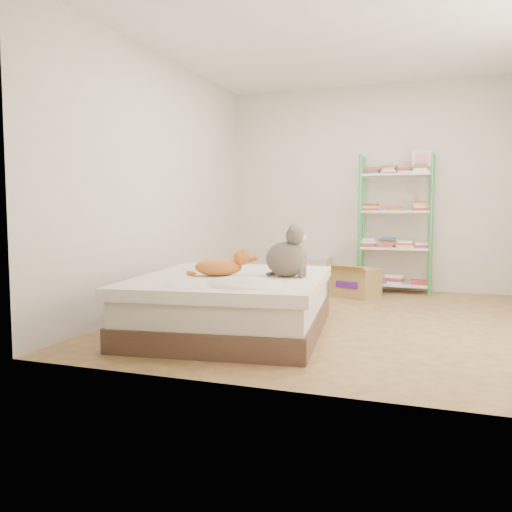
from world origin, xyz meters
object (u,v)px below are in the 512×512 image
at_px(bed, 233,303).
at_px(grey_cat, 287,251).
at_px(orange_cat, 218,265).
at_px(cardboard_box, 356,282).
at_px(shelf_unit, 396,224).
at_px(white_bin, 317,272).

xyz_separation_m(bed, grey_cat, (0.45, 0.06, 0.45)).
height_order(orange_cat, cardboard_box, orange_cat).
bearing_deg(shelf_unit, bed, -112.02).
relative_size(bed, cardboard_box, 3.37).
xyz_separation_m(grey_cat, shelf_unit, (0.64, 2.62, 0.16)).
relative_size(orange_cat, cardboard_box, 0.76).
relative_size(shelf_unit, white_bin, 4.19).
height_order(orange_cat, grey_cat, grey_cat).
relative_size(bed, orange_cat, 4.43).
distance_m(orange_cat, grey_cat, 0.58).
bearing_deg(orange_cat, white_bin, 67.62).
bearing_deg(orange_cat, cardboard_box, 52.53).
bearing_deg(white_bin, grey_cat, -82.30).
distance_m(orange_cat, cardboard_box, 2.41).
bearing_deg(orange_cat, shelf_unit, 48.55).
xyz_separation_m(grey_cat, cardboard_box, (0.23, 2.10, -0.52)).
xyz_separation_m(cardboard_box, white_bin, (-0.58, 0.49, 0.04)).
height_order(orange_cat, shelf_unit, shelf_unit).
bearing_deg(orange_cat, bed, 18.03).
height_order(grey_cat, white_bin, grey_cat).
relative_size(orange_cat, white_bin, 1.11).
bearing_deg(grey_cat, cardboard_box, -5.70).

